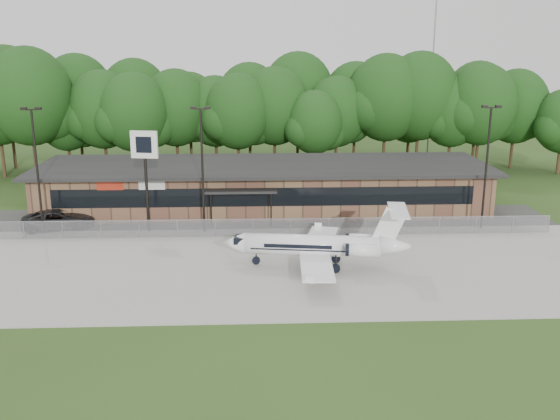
{
  "coord_description": "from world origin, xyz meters",
  "views": [
    {
      "loc": [
        -0.87,
        -32.57,
        14.98
      ],
      "look_at": [
        1.01,
        12.0,
        3.02
      ],
      "focal_mm": 40.0,
      "sensor_mm": 36.0,
      "label": 1
    }
  ],
  "objects_px": {
    "terminal": "(264,186)",
    "suv": "(58,220)",
    "pole_sign": "(145,155)",
    "business_jet": "(319,246)"
  },
  "relations": [
    {
      "from": "terminal",
      "to": "pole_sign",
      "type": "xyz_separation_m",
      "value": [
        -9.56,
        -7.14,
        4.18
      ]
    },
    {
      "from": "terminal",
      "to": "suv",
      "type": "height_order",
      "value": "terminal"
    },
    {
      "from": "pole_sign",
      "to": "business_jet",
      "type": "bearing_deg",
      "value": -24.69
    },
    {
      "from": "pole_sign",
      "to": "terminal",
      "type": "bearing_deg",
      "value": 46.99
    },
    {
      "from": "business_jet",
      "to": "pole_sign",
      "type": "height_order",
      "value": "pole_sign"
    },
    {
      "from": "business_jet",
      "to": "pole_sign",
      "type": "xyz_separation_m",
      "value": [
        -13.05,
        9.1,
        4.78
      ]
    },
    {
      "from": "terminal",
      "to": "suv",
      "type": "xyz_separation_m",
      "value": [
        -17.2,
        -5.97,
        -1.37
      ]
    },
    {
      "from": "pole_sign",
      "to": "suv",
      "type": "bearing_deg",
      "value": -178.55
    },
    {
      "from": "suv",
      "to": "terminal",
      "type": "bearing_deg",
      "value": -84.22
    },
    {
      "from": "terminal",
      "to": "pole_sign",
      "type": "height_order",
      "value": "pole_sign"
    }
  ]
}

